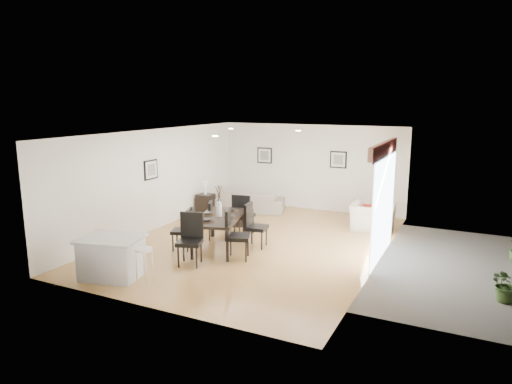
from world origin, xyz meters
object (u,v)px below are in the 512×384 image
at_px(sofa, 249,202).
at_px(coffee_table, 236,218).
at_px(kitchen_island, 112,257).
at_px(dining_chair_wfar, 207,218).
at_px(dining_chair_head, 191,236).
at_px(dining_chair_efar, 253,223).
at_px(bar_stool, 144,253).
at_px(dining_chair_foot, 243,213).
at_px(dining_table, 219,219).
at_px(dining_chair_wnear, 185,227).
at_px(side_table, 206,204).
at_px(armchair, 373,217).
at_px(dining_chair_enear, 234,231).

bearing_deg(sofa, coffee_table, 87.82).
height_order(coffee_table, kitchen_island, kitchen_island).
bearing_deg(dining_chair_wfar, sofa, 161.98).
bearing_deg(dining_chair_head, kitchen_island, -144.19).
bearing_deg(dining_chair_efar, bar_stool, 156.33).
distance_m(sofa, dining_chair_foot, 2.62).
xyz_separation_m(dining_table, dining_chair_wnear, (-0.67, -0.44, -0.15)).
relative_size(dining_chair_wfar, side_table, 1.55).
relative_size(armchair, dining_chair_efar, 1.06).
xyz_separation_m(sofa, dining_chair_head, (0.98, -4.70, 0.30)).
bearing_deg(side_table, dining_table, -52.22).
bearing_deg(dining_chair_enear, dining_chair_foot, 0.67).
xyz_separation_m(dining_chair_enear, kitchen_island, (-1.65, -1.99, -0.21)).
bearing_deg(sofa, dining_chair_enear, 96.23).
bearing_deg(dining_chair_efar, coffee_table, 32.18).
xyz_separation_m(dining_chair_efar, coffee_table, (-1.28, 1.52, -0.40)).
relative_size(dining_chair_wnear, dining_chair_efar, 0.93).
relative_size(sofa, kitchen_island, 1.60).
relative_size(armchair, kitchen_island, 0.83).
relative_size(dining_chair_enear, coffee_table, 1.16).
height_order(coffee_table, bar_stool, bar_stool).
bearing_deg(dining_chair_enear, sofa, 1.78).
bearing_deg(dining_chair_wfar, dining_chair_head, -3.20).
height_order(dining_table, dining_chair_wnear, dining_chair_wnear).
distance_m(dining_chair_enear, coffee_table, 2.82).
height_order(dining_chair_enear, coffee_table, dining_chair_enear).
bearing_deg(coffee_table, dining_table, -96.53).
height_order(side_table, kitchen_island, kitchen_island).
relative_size(dining_table, dining_chair_enear, 1.83).
bearing_deg(dining_chair_wnear, dining_table, 103.70).
distance_m(dining_chair_wfar, dining_chair_efar, 1.33).
height_order(dining_table, bar_stool, dining_table).
xyz_separation_m(coffee_table, side_table, (-1.46, 0.71, 0.12)).
height_order(dining_chair_wnear, dining_chair_efar, dining_chair_efar).
bearing_deg(dining_chair_wnear, dining_chair_enear, 67.67).
height_order(sofa, dining_chair_efar, dining_chair_efar).
distance_m(dining_chair_efar, kitchen_island, 3.38).
bearing_deg(bar_stool, dining_chair_efar, 74.14).
bearing_deg(coffee_table, dining_chair_wfar, -115.96).
distance_m(armchair, coffee_table, 3.73).
height_order(dining_chair_enear, bar_stool, dining_chair_enear).
height_order(dining_chair_wfar, dining_chair_enear, dining_chair_enear).
relative_size(sofa, bar_stool, 3.04).
relative_size(sofa, coffee_table, 2.25).
relative_size(dining_chair_foot, bar_stool, 1.53).
height_order(dining_table, dining_chair_head, dining_chair_head).
distance_m(dining_chair_head, coffee_table, 3.22).
relative_size(sofa, dining_chair_enear, 1.94).
xyz_separation_m(dining_chair_wfar, dining_chair_enear, (1.33, -1.00, 0.09)).
bearing_deg(dining_chair_wfar, kitchen_island, -30.47).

